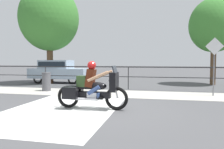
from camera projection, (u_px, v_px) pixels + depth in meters
The scene contains 10 objects.
ground_plane at pixel (107, 109), 7.32m from camera, with size 120.00×120.00×0.00m, color #4C4C4F.
sidewalk_band at pixel (123, 94), 10.63m from camera, with size 44.00×2.40×0.01m, color #B7B2A8.
crosswalk_band at pixel (65, 108), 7.43m from camera, with size 3.49×6.00×0.01m, color silver.
fence_railing at pixel (128, 71), 12.23m from camera, with size 36.00×0.05×1.29m.
motorcycle at pixel (91, 88), 7.27m from camera, with size 2.46×0.76×1.60m.
parked_car at pixel (58, 70), 15.91m from camera, with size 4.25×1.69×1.65m.
trash_bin at pixel (46, 82), 11.62m from camera, with size 0.47×0.47×1.00m.
street_sign at pixel (214, 59), 9.91m from camera, with size 0.79×0.06×2.66m.
tree_behind_sign at pixel (214, 25), 14.43m from camera, with size 3.25×3.25×5.76m.
tree_behind_car at pixel (49, 19), 15.27m from camera, with size 4.13×4.13×6.85m.
Camera 1 is at (1.70, -7.03, 1.61)m, focal length 35.00 mm.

